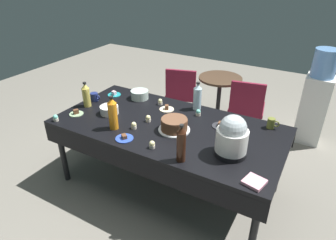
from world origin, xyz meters
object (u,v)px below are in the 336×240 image
(glass_salad_bowl, at_px, (140,95))
(ceramic_snack_bowl, at_px, (109,110))
(frosted_layer_cake, at_px, (174,125))
(soda_bottle_water, at_px, (197,97))
(cupcake_cocoa, at_px, (148,119))
(slow_cooker, at_px, (232,137))
(cupcake_lemon, at_px, (134,126))
(maroon_chair_left, at_px, (182,91))
(maroon_chair_right, at_px, (247,105))
(soda_bottle_orange_juice, at_px, (113,114))
(dessert_plate_cobalt, at_px, (124,138))
(dessert_plate_cream, at_px, (167,109))
(dessert_plate_charcoal, at_px, (220,126))
(round_cafe_table, at_px, (219,92))
(coffee_mug_navy, at_px, (94,97))
(water_cooler, at_px, (315,100))
(dessert_plate_teal, at_px, (114,94))
(soda_bottle_ginger_ale, at_px, (86,95))
(cupcake_berry, at_px, (160,102))
(soda_bottle_cola, at_px, (181,144))
(coffee_mug_olive, at_px, (271,123))
(cupcake_mint, at_px, (198,113))
(potluck_table, at_px, (168,130))
(dessert_plate_sage, at_px, (76,113))
(cupcake_rose, at_px, (56,118))

(glass_salad_bowl, bearing_deg, ceramic_snack_bowl, -97.02)
(frosted_layer_cake, height_order, soda_bottle_water, soda_bottle_water)
(cupcake_cocoa, bearing_deg, slow_cooker, -8.69)
(cupcake_lemon, xyz_separation_m, maroon_chair_left, (-0.29, 1.57, -0.29))
(maroon_chair_right, bearing_deg, glass_salad_bowl, -135.82)
(glass_salad_bowl, distance_m, soda_bottle_orange_juice, 0.71)
(dessert_plate_cobalt, relative_size, soda_bottle_orange_juice, 0.49)
(dessert_plate_cream, relative_size, soda_bottle_water, 0.51)
(dessert_plate_charcoal, xyz_separation_m, round_cafe_table, (-0.50, 1.35, -0.26))
(round_cafe_table, bearing_deg, coffee_mug_navy, -122.28)
(maroon_chair_left, bearing_deg, frosted_layer_cake, -65.78)
(water_cooler, bearing_deg, frosted_layer_cake, -120.86)
(slow_cooker, xyz_separation_m, dessert_plate_cream, (-0.85, 0.45, -0.15))
(dessert_plate_charcoal, bearing_deg, dessert_plate_teal, 176.31)
(frosted_layer_cake, relative_size, soda_bottle_ginger_ale, 1.08)
(frosted_layer_cake, relative_size, soda_bottle_water, 0.98)
(cupcake_berry, xyz_separation_m, round_cafe_table, (0.25, 1.21, -0.28))
(water_cooler, bearing_deg, soda_bottle_water, -130.11)
(glass_salad_bowl, bearing_deg, dessert_plate_charcoal, -8.65)
(glass_salad_bowl, distance_m, maroon_chair_left, 1.02)
(soda_bottle_cola, distance_m, soda_bottle_ginger_ale, 1.39)
(cupcake_lemon, relative_size, coffee_mug_olive, 0.59)
(ceramic_snack_bowl, xyz_separation_m, dessert_plate_cream, (0.47, 0.37, -0.03))
(maroon_chair_right, bearing_deg, cupcake_mint, -103.16)
(ceramic_snack_bowl, bearing_deg, water_cooler, 45.10)
(cupcake_lemon, height_order, cupcake_berry, same)
(soda_bottle_water, bearing_deg, cupcake_cocoa, -121.37)
(cupcake_lemon, height_order, soda_bottle_ginger_ale, soda_bottle_ginger_ale)
(slow_cooker, distance_m, soda_bottle_orange_juice, 1.10)
(dessert_plate_cream, relative_size, maroon_chair_left, 0.18)
(slow_cooker, xyz_separation_m, dessert_plate_teal, (-1.58, 0.48, -0.16))
(cupcake_mint, relative_size, water_cooler, 0.05)
(potluck_table, distance_m, cupcake_cocoa, 0.22)
(dessert_plate_cobalt, xyz_separation_m, maroon_chair_left, (-0.32, 1.76, -0.27))
(soda_bottle_ginger_ale, bearing_deg, maroon_chair_right, 45.75)
(dessert_plate_sage, height_order, cupcake_lemon, cupcake_lemon)
(glass_salad_bowl, xyz_separation_m, soda_bottle_orange_juice, (0.18, -0.68, 0.11))
(cupcake_berry, distance_m, soda_bottle_orange_juice, 0.68)
(dessert_plate_sage, height_order, coffee_mug_olive, coffee_mug_olive)
(soda_bottle_cola, distance_m, water_cooler, 2.34)
(maroon_chair_left, bearing_deg, cupcake_rose, -104.45)
(soda_bottle_water, distance_m, soda_bottle_ginger_ale, 1.19)
(soda_bottle_ginger_ale, distance_m, water_cooler, 2.81)
(frosted_layer_cake, bearing_deg, coffee_mug_navy, 172.89)
(soda_bottle_cola, distance_m, soda_bottle_orange_juice, 0.79)
(soda_bottle_ginger_ale, height_order, round_cafe_table, soda_bottle_ginger_ale)
(ceramic_snack_bowl, height_order, dessert_plate_cream, ceramic_snack_bowl)
(soda_bottle_cola, relative_size, coffee_mug_olive, 2.86)
(dessert_plate_teal, bearing_deg, cupcake_lemon, -38.58)
(soda_bottle_ginger_ale, height_order, maroon_chair_left, soda_bottle_ginger_ale)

